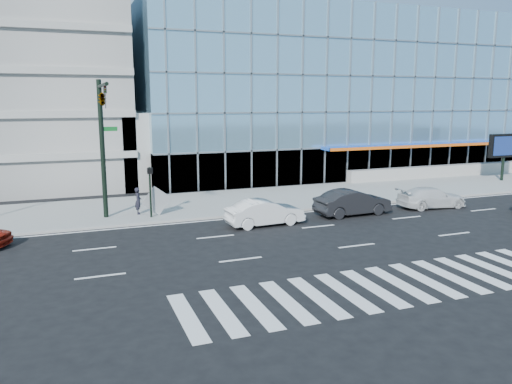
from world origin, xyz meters
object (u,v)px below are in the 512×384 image
white_sedan (265,212)px  white_suv (432,197)px  traffic_signal (102,116)px  pedestrian (138,201)px  ped_signal_post (150,184)px  tilted_panel (157,201)px  dark_sedan (353,202)px  marquee_sign (505,147)px

white_sedan → white_suv: bearing=-91.3°
traffic_signal → pedestrian: size_ratio=4.90×
traffic_signal → ped_signal_post: bearing=8.5°
white_suv → white_sedan: 12.01m
pedestrian → tilted_panel: tilted_panel is taller
pedestrian → tilted_panel: (0.99, -0.80, 0.09)m
white_suv → white_sedan: white_sedan is taller
traffic_signal → dark_sedan: traffic_signal is taller
tilted_panel → dark_sedan: bearing=-20.7°
ped_signal_post → tilted_panel: (0.40, 0.37, -1.08)m
dark_sedan → tilted_panel: bearing=70.1°
marquee_sign → white_sedan: 25.66m
marquee_sign → white_sedan: bearing=-165.0°
ped_signal_post → white_sedan: 6.97m
ped_signal_post → marquee_sign: bearing=5.7°
white_sedan → tilted_panel: tilted_panel is taller
traffic_signal → dark_sedan: (14.31, -2.77, -5.37)m
white_suv → dark_sedan: dark_sedan is taller
traffic_signal → dark_sedan: bearing=-10.9°
ped_signal_post → marquee_sign: size_ratio=0.75×
marquee_sign → tilted_panel: marquee_sign is taller
pedestrian → white_suv: bearing=-100.0°
dark_sedan → white_sedan: bearing=91.3°
white_suv → traffic_signal: bearing=86.6°
traffic_signal → dark_sedan: 15.54m
traffic_signal → tilted_panel: traffic_signal is taller
marquee_sign → pedestrian: size_ratio=2.45×
dark_sedan → traffic_signal: bearing=76.3°
traffic_signal → white_suv: traffic_signal is taller
white_sedan → tilted_panel: size_ratio=3.44×
white_suv → tilted_panel: (-17.41, 3.52, 0.39)m
ped_signal_post → pedestrian: ped_signal_post is taller
marquee_sign → dark_sedan: marquee_sign is taller
dark_sedan → tilted_panel: (-11.41, 3.52, 0.27)m
traffic_signal → white_sedan: traffic_signal is taller
white_suv → pedestrian: 18.90m
white_suv → dark_sedan: size_ratio=0.97×
tilted_panel → white_sedan: bearing=-39.7°
white_suv → tilted_panel: size_ratio=3.58×
traffic_signal → marquee_sign: bearing=5.9°
white_suv → white_sedan: size_ratio=1.04×
marquee_sign → tilted_panel: 30.28m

